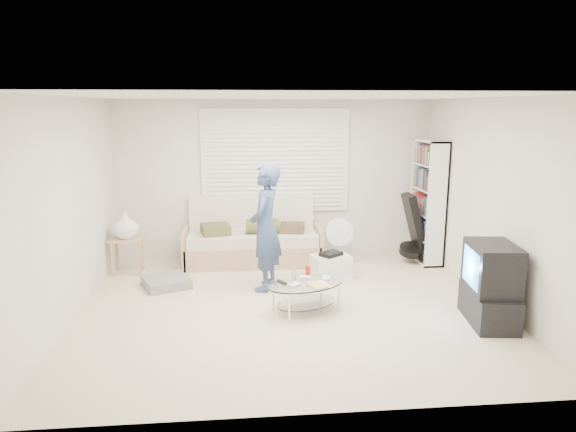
{
  "coord_description": "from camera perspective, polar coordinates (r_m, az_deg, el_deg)",
  "views": [
    {
      "loc": [
        -0.56,
        -5.86,
        2.39
      ],
      "look_at": [
        0.02,
        0.3,
        1.07
      ],
      "focal_mm": 32.0,
      "sensor_mm": 36.0,
      "label": 1
    }
  ],
  "objects": [
    {
      "name": "storage_bin",
      "position": [
        7.37,
        4.78,
        -5.52
      ],
      "size": [
        0.6,
        0.48,
        0.37
      ],
      "color": "white",
      "rests_on": "ground"
    },
    {
      "name": "side_table",
      "position": [
        7.76,
        -17.57,
        -1.26
      ],
      "size": [
        0.46,
        0.37,
        0.91
      ],
      "color": "tan",
      "rests_on": "ground"
    },
    {
      "name": "window_blinds",
      "position": [
        8.13,
        -1.39,
        6.14
      ],
      "size": [
        2.32,
        0.08,
        1.62
      ],
      "color": "silver",
      "rests_on": "ground"
    },
    {
      "name": "bookshelf",
      "position": [
        8.23,
        15.23,
        1.56
      ],
      "size": [
        0.3,
        0.8,
        1.9
      ],
      "color": "white",
      "rests_on": "ground"
    },
    {
      "name": "room_shell",
      "position": [
        6.41,
        -0.31,
        5.27
      ],
      "size": [
        5.02,
        4.52,
        2.51
      ],
      "color": "beige",
      "rests_on": "ground"
    },
    {
      "name": "ground",
      "position": [
        6.36,
        0.09,
        -10.01
      ],
      "size": [
        5.0,
        5.0,
        0.0
      ],
      "primitive_type": "plane",
      "color": "#BBAA91",
      "rests_on": "ground"
    },
    {
      "name": "coffee_table",
      "position": [
        6.12,
        2.04,
        -7.95
      ],
      "size": [
        1.15,
        0.97,
        0.49
      ],
      "color": "silver",
      "rests_on": "ground"
    },
    {
      "name": "standing_person",
      "position": [
        6.71,
        -2.52,
        -1.31
      ],
      "size": [
        0.56,
        0.7,
        1.67
      ],
      "primitive_type": "imported",
      "rotation": [
        0.0,
        0.0,
        -1.87
      ],
      "color": "#2F4963",
      "rests_on": "ground"
    },
    {
      "name": "tv_unit",
      "position": [
        6.2,
        21.57,
        -7.12
      ],
      "size": [
        0.55,
        0.89,
        0.91
      ],
      "color": "black",
      "rests_on": "ground"
    },
    {
      "name": "guitar_case",
      "position": [
        8.16,
        13.9,
        -1.83
      ],
      "size": [
        0.44,
        0.4,
        1.06
      ],
      "color": "black",
      "rests_on": "ground"
    },
    {
      "name": "grey_floor_pillow",
      "position": [
        7.19,
        -13.38,
        -7.14
      ],
      "size": [
        0.74,
        0.74,
        0.13
      ],
      "primitive_type": "cube",
      "rotation": [
        0.0,
        0.0,
        0.4
      ],
      "color": "slate",
      "rests_on": "ground"
    },
    {
      "name": "futon_sofa",
      "position": [
        8.01,
        -3.96,
        -2.8
      ],
      "size": [
        2.11,
        0.85,
        1.03
      ],
      "color": "tan",
      "rests_on": "ground"
    },
    {
      "name": "floor_fan",
      "position": [
        7.95,
        5.63,
        -2.34
      ],
      "size": [
        0.43,
        0.29,
        0.72
      ],
      "color": "white",
      "rests_on": "ground"
    }
  ]
}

